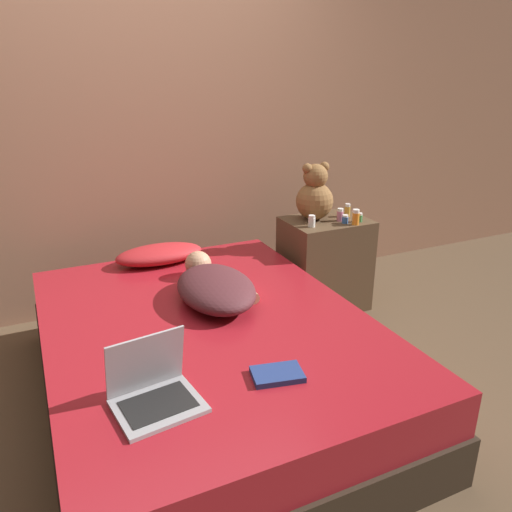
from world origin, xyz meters
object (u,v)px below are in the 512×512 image
object	(u,v)px
person_lying	(215,286)
bottle_amber	(347,210)
pillow	(159,254)
bottle_blue	(345,219)
bottle_green	(359,217)
book	(277,374)
bottle_orange	(356,217)
laptop	(154,389)
teddy_bear	(315,195)
bottle_pink	(340,215)
bottle_white	(312,221)

from	to	relation	value
person_lying	bottle_amber	world-z (taller)	bottle_amber
pillow	bottle_blue	bearing A→B (deg)	-14.53
bottle_green	book	world-z (taller)	bottle_green
bottle_orange	bottle_green	size ratio (longest dim) A/B	1.72
laptop	pillow	bearing A→B (deg)	66.75
teddy_bear	bottle_green	size ratio (longest dim) A/B	6.45
teddy_bear	bottle_green	xyz separation A→B (m)	(0.24, -0.17, -0.13)
book	laptop	bearing A→B (deg)	174.47
teddy_bear	bottle_orange	bearing A→B (deg)	-50.67
laptop	bottle_amber	xyz separation A→B (m)	(1.63, 1.17, 0.17)
pillow	bottle_orange	distance (m)	1.26
pillow	bottle_green	size ratio (longest dim) A/B	9.19
person_lying	laptop	world-z (taller)	laptop
bottle_amber	bottle_pink	bearing A→B (deg)	-146.62
laptop	bottle_blue	xyz separation A→B (m)	(1.53, 1.05, 0.16)
pillow	bottle_amber	world-z (taller)	bottle_amber
bottle_blue	bottle_white	bearing A→B (deg)	173.86
teddy_bear	book	xyz separation A→B (m)	(-0.92, -1.25, -0.34)
bottle_pink	bottle_white	size ratio (longest dim) A/B	1.13
bottle_pink	bottle_blue	bearing A→B (deg)	-89.05
book	teddy_bear	bearing A→B (deg)	53.84
laptop	book	xyz separation A→B (m)	(0.47, -0.05, -0.04)
bottle_green	bottle_white	bearing A→B (deg)	173.77
bottle_orange	bottle_white	distance (m)	0.29
pillow	bottle_white	bearing A→B (deg)	-16.60
pillow	bottle_orange	world-z (taller)	bottle_orange
person_lying	bottle_blue	bearing A→B (deg)	22.07
pillow	teddy_bear	distance (m)	1.07
book	bottle_amber	bearing A→B (deg)	46.50
person_lying	bottle_green	distance (m)	1.18
bottle_blue	laptop	bearing A→B (deg)	-145.55
person_lying	teddy_bear	world-z (taller)	teddy_bear
teddy_bear	bottle_green	world-z (taller)	teddy_bear
bottle_green	bottle_blue	world-z (taller)	bottle_green
bottle_white	bottle_amber	xyz separation A→B (m)	(0.34, 0.10, 0.01)
bottle_green	pillow	bearing A→B (deg)	166.12
pillow	bottle_amber	xyz separation A→B (m)	(1.26, -0.17, 0.18)
laptop	teddy_bear	distance (m)	1.87
bottle_pink	bottle_green	bearing A→B (deg)	-33.55
person_lying	bottle_amber	size ratio (longest dim) A/B	8.50
teddy_bear	bottle_white	distance (m)	0.21
bottle_white	person_lying	bearing A→B (deg)	-155.71
bottle_white	bottle_amber	size ratio (longest dim) A/B	0.86
person_lying	bottle_blue	xyz separation A→B (m)	(1.02, 0.33, 0.14)
person_lying	book	distance (m)	0.76
teddy_bear	bottle_green	distance (m)	0.33
laptop	bottle_pink	bearing A→B (deg)	28.24
person_lying	bottle_white	distance (m)	0.88
bottle_blue	book	world-z (taller)	bottle_blue
person_lying	bottle_amber	distance (m)	1.23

